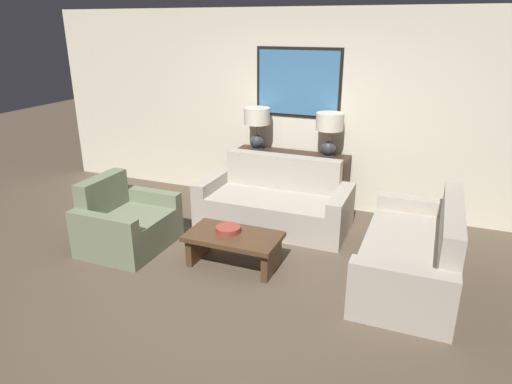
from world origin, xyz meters
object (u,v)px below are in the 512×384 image
at_px(decorative_bowl, 228,229).
at_px(table_lamp_left, 257,121).
at_px(couch_by_back_wall, 275,204).
at_px(armchair_near_back_wall, 126,224).
at_px(console_table, 291,180).
at_px(table_lamp_right, 330,127).
at_px(coffee_table, 234,243).
at_px(couch_by_side, 414,254).

bearing_deg(decorative_bowl, table_lamp_left, 102.30).
distance_m(table_lamp_left, couch_by_back_wall, 1.22).
relative_size(couch_by_back_wall, armchair_near_back_wall, 1.91).
bearing_deg(decorative_bowl, armchair_near_back_wall, -176.44).
bearing_deg(couch_by_back_wall, console_table, 90.00).
height_order(console_table, table_lamp_right, table_lamp_right).
height_order(couch_by_back_wall, coffee_table, couch_by_back_wall).
relative_size(console_table, armchair_near_back_wall, 1.59).
bearing_deg(armchair_near_back_wall, table_lamp_left, 64.78).
bearing_deg(table_lamp_left, armchair_near_back_wall, -115.22).
distance_m(table_lamp_left, table_lamp_right, 1.01).
xyz_separation_m(console_table, table_lamp_left, (-0.51, 0.00, 0.79)).
height_order(couch_by_side, armchair_near_back_wall, couch_by_side).
bearing_deg(table_lamp_left, console_table, 0.00).
relative_size(table_lamp_left, decorative_bowl, 2.21).
bearing_deg(console_table, coffee_table, -91.25).
xyz_separation_m(table_lamp_right, couch_by_side, (1.24, -1.39, -0.91)).
height_order(table_lamp_left, decorative_bowl, table_lamp_left).
xyz_separation_m(console_table, couch_by_back_wall, (0.00, -0.64, -0.12)).
height_order(table_lamp_left, couch_by_back_wall, table_lamp_left).
bearing_deg(table_lamp_left, couch_by_side, -31.69).
height_order(couch_by_back_wall, couch_by_side, same).
bearing_deg(coffee_table, table_lamp_left, 104.38).
bearing_deg(console_table, decorative_bowl, -93.75).
relative_size(couch_by_side, armchair_near_back_wall, 1.91).
bearing_deg(armchair_near_back_wall, couch_by_side, 8.57).
height_order(table_lamp_left, coffee_table, table_lamp_left).
bearing_deg(armchair_near_back_wall, console_table, 53.40).
bearing_deg(decorative_bowl, couch_by_back_wall, 84.15).
height_order(coffee_table, armchair_near_back_wall, armchair_near_back_wall).
xyz_separation_m(console_table, decorative_bowl, (-0.12, -1.79, 0.00)).
relative_size(couch_by_back_wall, coffee_table, 1.92).
height_order(couch_by_back_wall, armchair_near_back_wall, couch_by_back_wall).
bearing_deg(table_lamp_left, decorative_bowl, -77.70).
distance_m(couch_by_back_wall, decorative_bowl, 1.16).
bearing_deg(table_lamp_left, couch_by_back_wall, -51.73).
relative_size(table_lamp_left, table_lamp_right, 1.00).
distance_m(couch_by_back_wall, armchair_near_back_wall, 1.85).
distance_m(decorative_bowl, armchair_near_back_wall, 1.28).
distance_m(console_table, couch_by_back_wall, 0.65).
xyz_separation_m(table_lamp_left, coffee_table, (0.47, -1.82, -0.92)).
relative_size(console_table, table_lamp_left, 2.70).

